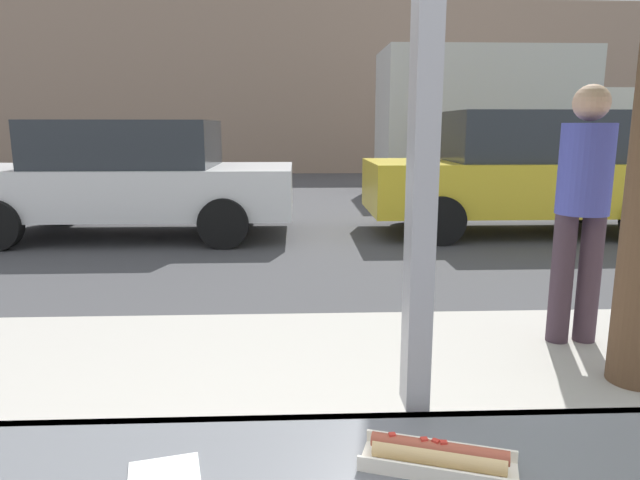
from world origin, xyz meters
The scene contains 9 objects.
ground_plane centered at (0.00, 8.00, 0.00)m, with size 60.00×60.00×0.00m, color #424244.
sidewalk_strip centered at (0.00, 1.60, 0.07)m, with size 16.00×2.80×0.14m, color #B2ADA3.
building_facade_far centered at (0.00, 18.22, 2.73)m, with size 28.00×1.20×5.45m, color gray.
hotdog_tray_near centered at (-0.01, -0.16, 0.95)m, with size 0.29×0.17×0.05m.
napkin_wrapper centered at (-0.49, -0.16, 0.93)m, with size 0.12×0.09×0.00m, color white.
parked_car_white centered at (-2.57, 6.93, 0.82)m, with size 4.52×2.06×1.60m.
parked_car_yellow centered at (3.00, 6.93, 0.87)m, with size 4.38×1.88×1.73m.
box_truck centered at (4.72, 12.26, 1.73)m, with size 6.36×2.44×3.24m.
pedestrian centered at (1.54, 2.38, 1.07)m, with size 0.32×0.32×1.63m.
Camera 1 is at (-0.25, -1.04, 1.52)m, focal length 31.66 mm.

